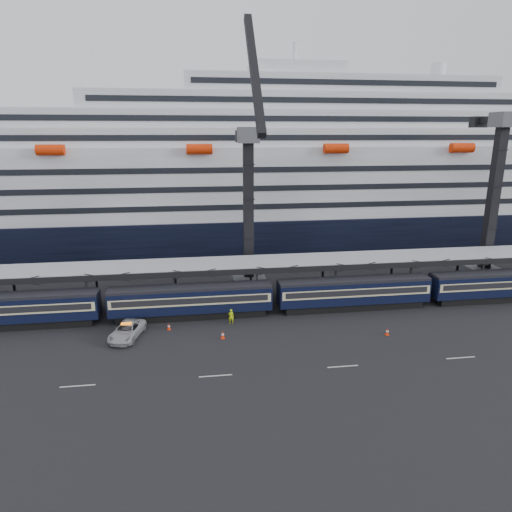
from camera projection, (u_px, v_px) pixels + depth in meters
name	position (u px, v px, depth m)	size (l,w,h in m)	color
ground	(457.00, 339.00, 48.75)	(260.00, 260.00, 0.00)	black
train	(379.00, 290.00, 57.08)	(133.05, 3.00, 4.05)	black
canopy	(402.00, 257.00, 60.74)	(130.00, 6.25, 5.53)	gray
cruise_ship	(327.00, 180.00, 89.27)	(214.09, 28.84, 34.00)	black
crane_dark_near	(249.00, 206.00, 60.62)	(4.50, 17.75, 35.08)	#4A4D51
crane_dark_mid	(496.00, 191.00, 64.10)	(4.50, 18.24, 39.64)	#4A4D51
pickup_truck	(127.00, 331.00, 48.83)	(2.60, 5.63, 1.57)	#9FA1A6
worker	(231.00, 316.00, 52.44)	(0.64, 0.42, 1.76)	#BDE00B
traffic_cone_b	(169.00, 326.00, 50.94)	(0.39, 0.39, 0.78)	red
traffic_cone_c	(223.00, 335.00, 48.77)	(0.42, 0.42, 0.85)	red
traffic_cone_d	(387.00, 332.00, 49.59)	(0.40, 0.40, 0.81)	red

